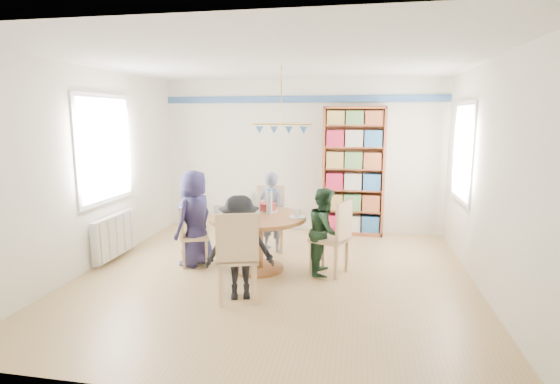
% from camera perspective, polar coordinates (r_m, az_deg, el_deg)
% --- Properties ---
extents(ground, '(5.00, 5.00, 0.00)m').
position_cam_1_polar(ground, '(5.75, -0.74, -11.06)').
color(ground, tan).
extents(room_shell, '(5.00, 5.00, 5.00)m').
position_cam_1_polar(room_shell, '(6.28, -1.57, 6.18)').
color(room_shell, white).
rests_on(room_shell, ground).
extents(radiator, '(0.12, 1.00, 0.60)m').
position_cam_1_polar(radiator, '(6.77, -20.80, -5.35)').
color(radiator, silver).
rests_on(radiator, ground).
extents(dining_table, '(1.30, 1.30, 0.75)m').
position_cam_1_polar(dining_table, '(5.86, -2.96, -4.93)').
color(dining_table, brown).
rests_on(dining_table, ground).
extents(chair_left, '(0.49, 0.49, 0.86)m').
position_cam_1_polar(chair_left, '(6.19, -11.76, -5.16)').
color(chair_left, '#D3AE82').
rests_on(chair_left, ground).
extents(chair_right, '(0.56, 0.56, 0.98)m').
position_cam_1_polar(chair_right, '(5.74, 7.28, -5.49)').
color(chair_right, '#D3AE82').
rests_on(chair_right, ground).
extents(chair_far, '(0.50, 0.50, 0.99)m').
position_cam_1_polar(chair_far, '(6.80, -1.26, -2.96)').
color(chair_far, '#D3AE82').
rests_on(chair_far, ground).
extents(chair_near, '(0.57, 0.57, 1.04)m').
position_cam_1_polar(chair_near, '(4.86, -5.60, -7.91)').
color(chair_near, '#D3AE82').
rests_on(chair_near, ground).
extents(person_left, '(0.60, 0.75, 1.33)m').
position_cam_1_polar(person_left, '(6.14, -11.08, -3.36)').
color(person_left, '#1E1C3E').
rests_on(person_left, ground).
extents(person_right, '(0.44, 0.56, 1.14)m').
position_cam_1_polar(person_right, '(5.76, 5.89, -5.08)').
color(person_right, '#172F1D').
rests_on(person_right, ground).
extents(person_far, '(0.53, 0.44, 1.23)m').
position_cam_1_polar(person_far, '(6.70, -1.06, -2.53)').
color(person_far, gray).
rests_on(person_far, ground).
extents(person_near, '(0.86, 0.63, 1.19)m').
position_cam_1_polar(person_near, '(4.96, -5.28, -7.25)').
color(person_near, black).
rests_on(person_near, ground).
extents(bookshelf, '(1.06, 0.32, 2.22)m').
position_cam_1_polar(bookshelf, '(7.67, 9.55, 2.52)').
color(bookshelf, brown).
rests_on(bookshelf, ground).
extents(tableware, '(1.30, 1.30, 0.34)m').
position_cam_1_polar(tableware, '(5.83, -3.20, -2.31)').
color(tableware, white).
rests_on(tableware, dining_table).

